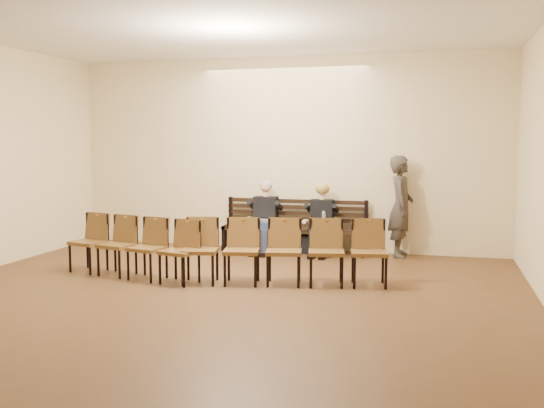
{
  "coord_description": "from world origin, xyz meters",
  "views": [
    {
      "loc": [
        2.71,
        -5.79,
        2.0
      ],
      "look_at": [
        0.02,
        4.05,
        0.92
      ],
      "focal_mm": 40.0,
      "sensor_mm": 36.0,
      "label": 1
    }
  ],
  "objects_px": {
    "seated_man": "(264,218)",
    "passerby": "(401,199)",
    "laptop": "(262,222)",
    "seated_woman": "(321,223)",
    "water_bottle": "(324,225)",
    "bag": "(310,244)",
    "chair_row_front": "(284,252)",
    "chair_row_back": "(132,247)",
    "bench": "(294,240)"
  },
  "relations": [
    {
      "from": "bench",
      "to": "water_bottle",
      "type": "bearing_deg",
      "value": -28.17
    },
    {
      "from": "bag",
      "to": "seated_woman",
      "type": "bearing_deg",
      "value": -27.79
    },
    {
      "from": "bench",
      "to": "seated_man",
      "type": "distance_m",
      "value": 0.66
    },
    {
      "from": "laptop",
      "to": "chair_row_back",
      "type": "relative_size",
      "value": 0.14
    },
    {
      "from": "seated_woman",
      "to": "water_bottle",
      "type": "xyz_separation_m",
      "value": [
        0.09,
        -0.2,
        -0.01
      ]
    },
    {
      "from": "seated_man",
      "to": "passerby",
      "type": "bearing_deg",
      "value": 5.29
    },
    {
      "from": "chair_row_front",
      "to": "seated_woman",
      "type": "bearing_deg",
      "value": 76.69
    },
    {
      "from": "chair_row_back",
      "to": "bag",
      "type": "bearing_deg",
      "value": 62.52
    },
    {
      "from": "bag",
      "to": "passerby",
      "type": "bearing_deg",
      "value": 3.7
    },
    {
      "from": "bag",
      "to": "passerby",
      "type": "xyz_separation_m",
      "value": [
        1.57,
        0.1,
        0.85
      ]
    },
    {
      "from": "passerby",
      "to": "chair_row_back",
      "type": "height_order",
      "value": "passerby"
    },
    {
      "from": "seated_man",
      "to": "seated_woman",
      "type": "height_order",
      "value": "seated_man"
    },
    {
      "from": "seated_woman",
      "to": "chair_row_front",
      "type": "relative_size",
      "value": 0.4
    },
    {
      "from": "bag",
      "to": "water_bottle",
      "type": "bearing_deg",
      "value": -45.86
    },
    {
      "from": "seated_woman",
      "to": "bag",
      "type": "height_order",
      "value": "seated_woman"
    },
    {
      "from": "seated_man",
      "to": "water_bottle",
      "type": "xyz_separation_m",
      "value": [
        1.11,
        -0.2,
        -0.06
      ]
    },
    {
      "from": "chair_row_front",
      "to": "chair_row_back",
      "type": "bearing_deg",
      "value": 172.37
    },
    {
      "from": "seated_man",
      "to": "bag",
      "type": "relative_size",
      "value": 2.94
    },
    {
      "from": "laptop",
      "to": "water_bottle",
      "type": "distance_m",
      "value": 1.13
    },
    {
      "from": "seated_woman",
      "to": "water_bottle",
      "type": "relative_size",
      "value": 5.0
    },
    {
      "from": "water_bottle",
      "to": "bag",
      "type": "distance_m",
      "value": 0.6
    },
    {
      "from": "water_bottle",
      "to": "bag",
      "type": "relative_size",
      "value": 0.54
    },
    {
      "from": "bench",
      "to": "seated_man",
      "type": "relative_size",
      "value": 2.1
    },
    {
      "from": "laptop",
      "to": "seated_woman",
      "type": "bearing_deg",
      "value": 16.98
    },
    {
      "from": "laptop",
      "to": "chair_row_front",
      "type": "bearing_deg",
      "value": -56.46
    },
    {
      "from": "seated_woman",
      "to": "chair_row_front",
      "type": "xyz_separation_m",
      "value": [
        -0.09,
        -2.3,
        -0.11
      ]
    },
    {
      "from": "seated_man",
      "to": "chair_row_front",
      "type": "bearing_deg",
      "value": -67.77
    },
    {
      "from": "seated_woman",
      "to": "water_bottle",
      "type": "height_order",
      "value": "seated_woman"
    },
    {
      "from": "seated_woman",
      "to": "bag",
      "type": "distance_m",
      "value": 0.49
    },
    {
      "from": "seated_woman",
      "to": "laptop",
      "type": "xyz_separation_m",
      "value": [
        -1.04,
        -0.13,
        -0.01
      ]
    },
    {
      "from": "seated_woman",
      "to": "chair_row_back",
      "type": "bearing_deg",
      "value": -133.95
    },
    {
      "from": "seated_man",
      "to": "laptop",
      "type": "height_order",
      "value": "seated_man"
    },
    {
      "from": "bench",
      "to": "seated_woman",
      "type": "relative_size",
      "value": 2.29
    },
    {
      "from": "passerby",
      "to": "chair_row_front",
      "type": "xyz_separation_m",
      "value": [
        -1.44,
        -2.52,
        -0.54
      ]
    },
    {
      "from": "laptop",
      "to": "passerby",
      "type": "xyz_separation_m",
      "value": [
        2.39,
        0.35,
        0.44
      ]
    },
    {
      "from": "bench",
      "to": "seated_woman",
      "type": "bearing_deg",
      "value": -13.14
    },
    {
      "from": "seated_man",
      "to": "chair_row_back",
      "type": "bearing_deg",
      "value": -118.44
    },
    {
      "from": "laptop",
      "to": "water_bottle",
      "type": "xyz_separation_m",
      "value": [
        1.13,
        -0.07,
        0.0
      ]
    },
    {
      "from": "bag",
      "to": "chair_row_front",
      "type": "height_order",
      "value": "chair_row_front"
    },
    {
      "from": "bag",
      "to": "bench",
      "type": "bearing_deg",
      "value": 179.66
    },
    {
      "from": "seated_man",
      "to": "bag",
      "type": "bearing_deg",
      "value": 8.37
    },
    {
      "from": "bag",
      "to": "chair_row_back",
      "type": "relative_size",
      "value": 0.19
    },
    {
      "from": "bag",
      "to": "seated_man",
      "type": "bearing_deg",
      "value": -171.63
    },
    {
      "from": "bench",
      "to": "chair_row_back",
      "type": "xyz_separation_m",
      "value": [
        -1.83,
        -2.55,
        0.22
      ]
    },
    {
      "from": "water_bottle",
      "to": "passerby",
      "type": "height_order",
      "value": "passerby"
    },
    {
      "from": "seated_woman",
      "to": "chair_row_front",
      "type": "distance_m",
      "value": 2.3
    },
    {
      "from": "seated_woman",
      "to": "chair_row_back",
      "type": "distance_m",
      "value": 3.38
    },
    {
      "from": "chair_row_back",
      "to": "seated_man",
      "type": "bearing_deg",
      "value": 73.82
    },
    {
      "from": "seated_woman",
      "to": "chair_row_back",
      "type": "relative_size",
      "value": 0.52
    },
    {
      "from": "seated_woman",
      "to": "bag",
      "type": "xyz_separation_m",
      "value": [
        -0.22,
        0.12,
        -0.41
      ]
    }
  ]
}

